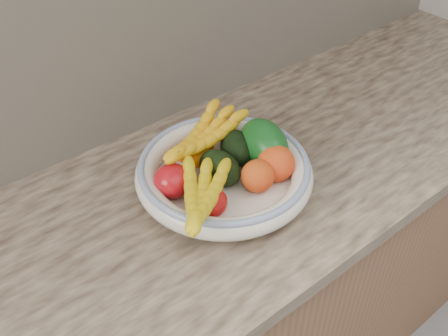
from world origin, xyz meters
TOP-DOWN VIEW (x-y plane):
  - kitchen_counter at (0.00, 1.69)m, footprint 2.44×0.66m
  - fruit_bowl at (0.00, 1.66)m, footprint 0.39×0.39m
  - clementine_back_left at (-0.02, 1.74)m, footprint 0.07×0.07m
  - clementine_back_right at (0.02, 1.76)m, footprint 0.06×0.06m
  - clementine_back_mid at (-0.01, 1.73)m, footprint 0.07×0.07m
  - clementine_extra at (-0.03, 1.76)m, footprint 0.05×0.05m
  - tomato_left at (-0.11, 1.69)m, footprint 0.09×0.09m
  - tomato_near_left at (-0.09, 1.59)m, footprint 0.08×0.08m
  - avocado_center at (-0.01, 1.66)m, footprint 0.08×0.11m
  - avocado_right at (0.06, 1.69)m, footprint 0.11×0.12m
  - green_mango at (0.11, 1.66)m, footprint 0.15×0.17m
  - peach_front at (0.03, 1.59)m, footprint 0.07×0.07m
  - peach_right at (0.09, 1.59)m, footprint 0.10×0.10m
  - banana_bunch_back at (0.00, 1.74)m, footprint 0.29×0.18m
  - banana_bunch_front at (-0.11, 1.59)m, footprint 0.25×0.25m

SIDE VIEW (x-z plane):
  - kitchen_counter at x=0.00m, z-range -0.24..1.16m
  - fruit_bowl at x=0.00m, z-range 0.91..0.99m
  - clementine_back_left at x=-0.02m, z-range 0.93..0.98m
  - clementine_back_right at x=0.02m, z-range 0.93..0.98m
  - clementine_back_mid at x=-0.01m, z-range 0.93..0.98m
  - clementine_extra at x=-0.03m, z-range 0.93..0.98m
  - tomato_left at x=-0.11m, z-range 0.93..1.00m
  - tomato_near_left at x=-0.09m, z-range 0.93..0.99m
  - avocado_center at x=-0.01m, z-range 0.93..1.00m
  - avocado_right at x=0.06m, z-range 0.93..1.00m
  - peach_front at x=0.03m, z-range 0.93..1.00m
  - peach_right at x=0.09m, z-range 0.93..1.01m
  - green_mango at x=0.11m, z-range 0.91..1.04m
  - banana_bunch_front at x=-0.11m, z-range 0.95..1.02m
  - banana_bunch_back at x=0.00m, z-range 0.95..1.03m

